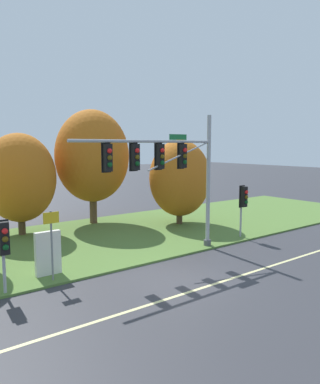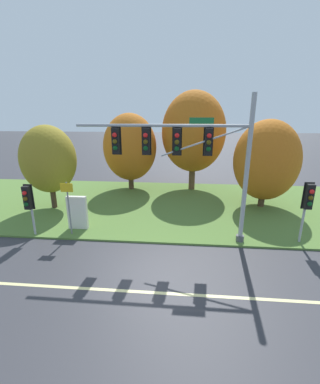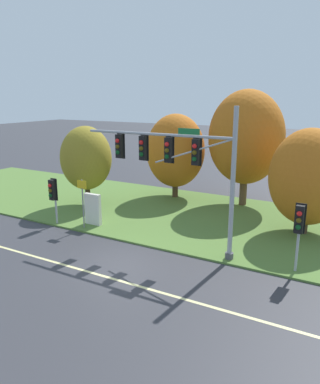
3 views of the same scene
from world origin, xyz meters
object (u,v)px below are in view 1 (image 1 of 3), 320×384
Objects in this scene: pedestrian_signal_further_along at (4,242)px; tree_mid_verge at (180,178)px; route_sign_post at (52,237)px; traffic_signal_mast at (169,166)px; tree_left_of_mast at (20,178)px; info_kiosk at (48,253)px; tree_behind_signpost at (92,156)px; pedestrian_signal_near_kerb at (243,200)px.

pedestrian_signal_further_along is 14.64m from tree_mid_verge.
traffic_signal_mast is at bearing 0.15° from route_sign_post.
tree_left_of_mast reaches higher than info_kiosk.
route_sign_post is 0.36× the size of tree_behind_signpost.
route_sign_post is at bearing -179.85° from traffic_signal_mast.
tree_mid_verge is at bearing -39.61° from tree_behind_signpost.
info_kiosk is at bearing 176.61° from pedestrian_signal_near_kerb.
traffic_signal_mast is 2.85× the size of route_sign_post.
tree_mid_verge is 12.48m from info_kiosk.
tree_mid_verge is at bearing -19.29° from tree_left_of_mast.
traffic_signal_mast is 2.63× the size of pedestrian_signal_near_kerb.
tree_behind_signpost is (8.65, 9.70, 2.77)m from pedestrian_signal_further_along.
tree_behind_signpost is at bearing 119.33° from pedestrian_signal_near_kerb.
route_sign_post is at bearing -179.77° from pedestrian_signal_near_kerb.
traffic_signal_mast reaches higher than route_sign_post.
pedestrian_signal_further_along is at bearing -156.69° from tree_mid_verge.
traffic_signal_mast is at bearing -6.87° from info_kiosk.
tree_left_of_mast is at bearing -175.05° from tree_behind_signpost.
tree_behind_signpost reaches higher than info_kiosk.
pedestrian_signal_near_kerb is at bearing -3.39° from info_kiosk.
tree_left_of_mast is 5.35m from tree_behind_signpost.
route_sign_post is 0.49× the size of tree_mid_verge.
traffic_signal_mast is 9.33m from tree_behind_signpost.
traffic_signal_mast is 1.32× the size of tree_left_of_mast.
traffic_signal_mast is 4.36× the size of info_kiosk.
tree_left_of_mast is at bearing 80.32° from route_sign_post.
route_sign_post is 12.73m from tree_mid_verge.
pedestrian_signal_further_along is at bearing -178.27° from pedestrian_signal_near_kerb.
tree_mid_verge is at bearing 22.31° from info_kiosk.
tree_left_of_mast is 3.31× the size of info_kiosk.
traffic_signal_mast is at bearing 2.73° from pedestrian_signal_further_along.
tree_left_of_mast is 10.53m from tree_mid_verge.
tree_left_of_mast is (-10.40, 8.83, 1.26)m from pedestrian_signal_near_kerb.
info_kiosk is (2.05, 1.12, -1.06)m from pedestrian_signal_further_along.
tree_mid_verge reaches higher than pedestrian_signal_near_kerb.
pedestrian_signal_near_kerb reaches higher than pedestrian_signal_further_along.
tree_left_of_mast is 8.65m from info_kiosk.
pedestrian_signal_near_kerb is at bearing -84.97° from tree_mid_verge.
traffic_signal_mast is 2.94× the size of pedestrian_signal_further_along.
info_kiosk is (-6.60, -8.58, -3.83)m from tree_behind_signpost.
tree_left_of_mast is 0.78× the size of tree_behind_signpost.
tree_behind_signpost reaches higher than route_sign_post.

